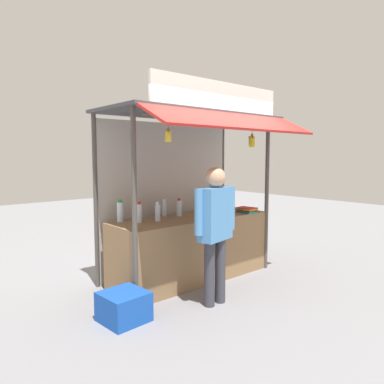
% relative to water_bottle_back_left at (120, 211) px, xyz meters
% --- Properties ---
extents(ground_plane, '(20.00, 20.00, 0.00)m').
position_rel_water_bottle_back_left_xyz_m(ground_plane, '(0.96, -0.31, -1.02)').
color(ground_plane, gray).
extents(stall_counter, '(2.35, 0.78, 0.88)m').
position_rel_water_bottle_back_left_xyz_m(stall_counter, '(0.96, -0.31, -0.58)').
color(stall_counter, olive).
rests_on(stall_counter, ground).
extents(stall_structure, '(2.55, 1.69, 2.66)m').
position_rel_water_bottle_back_left_xyz_m(stall_structure, '(0.96, -0.15, 0.62)').
color(stall_structure, '#4C4742').
rests_on(stall_structure, ground).
extents(water_bottle_back_left, '(0.08, 0.08, 0.29)m').
position_rel_water_bottle_back_left_xyz_m(water_bottle_back_left, '(0.00, 0.00, 0.00)').
color(water_bottle_back_left, silver).
rests_on(water_bottle_back_left, stall_counter).
extents(water_bottle_front_left, '(0.07, 0.07, 0.24)m').
position_rel_water_bottle_back_left_xyz_m(water_bottle_front_left, '(0.71, 0.00, -0.03)').
color(water_bottle_front_left, silver).
rests_on(water_bottle_front_left, stall_counter).
extents(water_bottle_left, '(0.08, 0.08, 0.27)m').
position_rel_water_bottle_back_left_xyz_m(water_bottle_left, '(0.15, -0.20, -0.01)').
color(water_bottle_left, silver).
rests_on(water_bottle_left, stall_counter).
extents(water_bottle_back_right, '(0.07, 0.07, 0.25)m').
position_rel_water_bottle_back_left_xyz_m(water_bottle_back_right, '(0.86, -0.14, -0.02)').
color(water_bottle_back_right, silver).
rests_on(water_bottle_back_right, stall_counter).
extents(water_bottle_rear_center, '(0.08, 0.08, 0.29)m').
position_rel_water_bottle_back_left_xyz_m(water_bottle_rear_center, '(1.89, -0.03, -0.00)').
color(water_bottle_rear_center, silver).
rests_on(water_bottle_rear_center, stall_counter).
extents(water_bottle_far_right, '(0.07, 0.07, 0.25)m').
position_rel_water_bottle_back_left_xyz_m(water_bottle_far_right, '(0.40, -0.27, -0.02)').
color(water_bottle_far_right, silver).
rests_on(water_bottle_far_right, stall_counter).
extents(magazine_stack_front_right, '(0.23, 0.30, 0.08)m').
position_rel_water_bottle_back_left_xyz_m(magazine_stack_front_right, '(1.84, -0.56, -0.10)').
color(magazine_stack_front_right, blue).
rests_on(magazine_stack_front_right, stall_counter).
extents(magazine_stack_mid_left, '(0.22, 0.25, 0.05)m').
position_rel_water_bottle_back_left_xyz_m(magazine_stack_mid_left, '(1.24, -0.52, -0.11)').
color(magazine_stack_mid_left, orange).
rests_on(magazine_stack_mid_left, stall_counter).
extents(banana_bunch_leftmost, '(0.11, 0.11, 0.33)m').
position_rel_water_bottle_back_left_xyz_m(banana_bunch_leftmost, '(1.65, -0.80, 0.92)').
color(banana_bunch_leftmost, '#332D23').
extents(banana_bunch_inner_left, '(0.09, 0.09, 0.29)m').
position_rel_water_bottle_back_left_xyz_m(banana_bunch_inner_left, '(0.19, -0.80, 0.94)').
color(banana_bunch_inner_left, '#332D23').
extents(vendor_person, '(0.61, 0.29, 1.61)m').
position_rel_water_bottle_back_left_xyz_m(vendor_person, '(0.57, -1.17, -0.05)').
color(vendor_person, '#383842').
rests_on(vendor_person, ground).
extents(plastic_crate, '(0.48, 0.48, 0.31)m').
position_rel_water_bottle_back_left_xyz_m(plastic_crate, '(-0.47, -0.86, -0.87)').
color(plastic_crate, '#194CB2').
rests_on(plastic_crate, ground).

